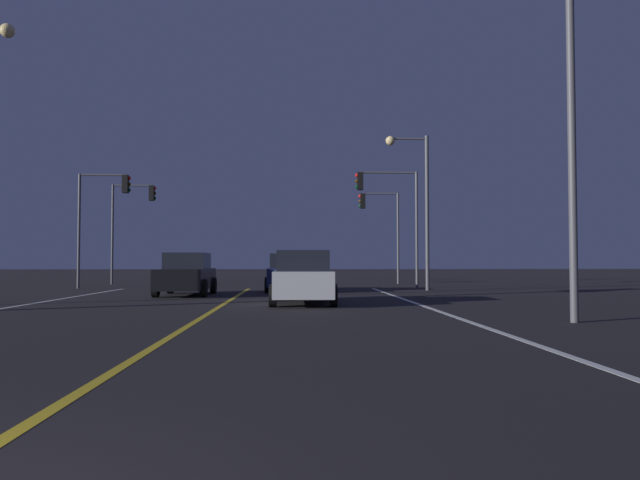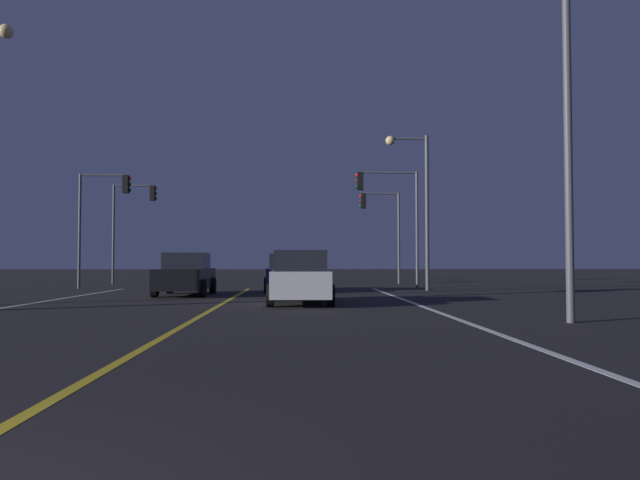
# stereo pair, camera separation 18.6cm
# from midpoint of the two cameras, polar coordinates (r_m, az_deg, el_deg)

# --- Properties ---
(lane_edge_right) EXTENTS (0.16, 33.28, 0.01)m
(lane_edge_right) POSITION_cam_midpoint_polar(r_m,az_deg,el_deg) (13.75, 13.91, -7.65)
(lane_edge_right) COLOR silver
(lane_edge_right) RESTS_ON ground
(lane_center_divider) EXTENTS (0.16, 33.28, 0.01)m
(lane_center_divider) POSITION_cam_midpoint_polar(r_m,az_deg,el_deg) (13.40, -12.55, -7.81)
(lane_center_divider) COLOR gold
(lane_center_divider) RESTS_ON ground
(car_lead_same_lane) EXTENTS (2.02, 4.30, 1.70)m
(car_lead_same_lane) POSITION_cam_midpoint_polar(r_m,az_deg,el_deg) (19.13, -1.96, -3.65)
(car_lead_same_lane) COLOR black
(car_lead_same_lane) RESTS_ON ground
(car_ahead_far) EXTENTS (2.02, 4.30, 1.70)m
(car_ahead_far) POSITION_cam_midpoint_polar(r_m,az_deg,el_deg) (27.05, -3.21, -3.17)
(car_ahead_far) COLOR black
(car_ahead_far) RESTS_ON ground
(car_oncoming) EXTENTS (2.02, 4.30, 1.70)m
(car_oncoming) POSITION_cam_midpoint_polar(r_m,az_deg,el_deg) (24.59, -12.82, -3.24)
(car_oncoming) COLOR black
(car_oncoming) RESTS_ON ground
(traffic_light_near_right) EXTENTS (3.23, 0.36, 5.95)m
(traffic_light_near_right) POSITION_cam_midpoint_polar(r_m,az_deg,el_deg) (30.79, 6.36, 3.63)
(traffic_light_near_right) COLOR #4C4C51
(traffic_light_near_right) RESTS_ON ground
(traffic_light_near_left) EXTENTS (2.60, 0.36, 5.74)m
(traffic_light_near_left) POSITION_cam_midpoint_polar(r_m,az_deg,el_deg) (31.90, -20.14, 3.22)
(traffic_light_near_left) COLOR #4C4C51
(traffic_light_near_left) RESTS_ON ground
(traffic_light_far_right) EXTENTS (2.46, 0.36, 5.49)m
(traffic_light_far_right) POSITION_cam_midpoint_polar(r_m,az_deg,el_deg) (36.23, 5.56, 2.21)
(traffic_light_far_right) COLOR #4C4C51
(traffic_light_far_right) RESTS_ON ground
(traffic_light_far_left) EXTENTS (2.61, 0.36, 5.90)m
(traffic_light_far_left) POSITION_cam_midpoint_polar(r_m,az_deg,el_deg) (37.17, -17.59, 2.63)
(traffic_light_far_left) COLOR #4C4C51
(traffic_light_far_left) RESTS_ON ground
(street_lamp_right_near) EXTENTS (2.22, 0.44, 8.03)m
(street_lamp_right_near) POSITION_cam_midpoint_polar(r_m,az_deg,el_deg) (14.72, 20.69, 12.81)
(street_lamp_right_near) COLOR #4C4C51
(street_lamp_right_near) RESTS_ON ground
(street_lamp_right_far) EXTENTS (2.03, 0.44, 7.26)m
(street_lamp_right_far) POSITION_cam_midpoint_polar(r_m,az_deg,el_deg) (28.42, 9.03, 4.66)
(street_lamp_right_far) COLOR #4C4C51
(street_lamp_right_far) RESTS_ON ground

